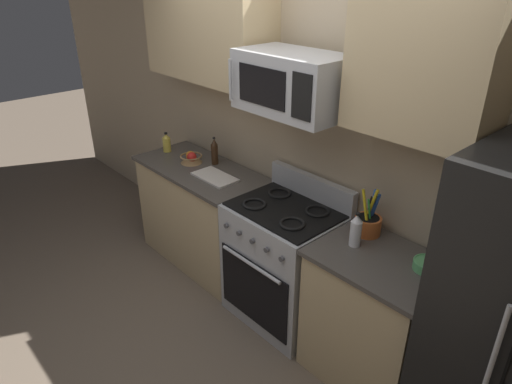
% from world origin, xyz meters
% --- Properties ---
extents(ground_plane, '(16.00, 16.00, 0.00)m').
position_xyz_m(ground_plane, '(0.00, 0.00, 0.00)').
color(ground_plane, '#6B5B4C').
extents(wall_back, '(8.00, 0.10, 2.60)m').
position_xyz_m(wall_back, '(0.00, 0.97, 1.30)').
color(wall_back, tan).
rests_on(wall_back, ground).
extents(counter_left, '(1.23, 0.59, 0.91)m').
position_xyz_m(counter_left, '(-1.01, 0.60, 0.46)').
color(counter_left, tan).
rests_on(counter_left, ground).
extents(range_oven, '(0.76, 0.64, 1.09)m').
position_xyz_m(range_oven, '(-0.00, 0.60, 0.47)').
color(range_oven, '#B2B5BA').
rests_on(range_oven, ground).
extents(counter_right, '(0.77, 0.59, 0.91)m').
position_xyz_m(counter_right, '(0.77, 0.60, 0.46)').
color(counter_right, tan).
rests_on(counter_right, ground).
extents(microwave, '(0.71, 0.44, 0.37)m').
position_xyz_m(microwave, '(-0.00, 0.63, 1.79)').
color(microwave, '#B2B5BA').
extents(upper_cabinets_left, '(1.22, 0.34, 0.76)m').
position_xyz_m(upper_cabinets_left, '(-1.01, 0.75, 2.01)').
color(upper_cabinets_left, tan).
extents(upper_cabinets_right, '(0.76, 0.34, 0.76)m').
position_xyz_m(upper_cabinets_right, '(0.78, 0.75, 2.01)').
color(upper_cabinets_right, tan).
extents(utensil_crock, '(0.17, 0.17, 0.32)m').
position_xyz_m(utensil_crock, '(0.55, 0.77, 0.98)').
color(utensil_crock, '#D1662D').
rests_on(utensil_crock, counter_right).
extents(fruit_basket, '(0.19, 0.19, 0.10)m').
position_xyz_m(fruit_basket, '(-1.14, 0.62, 0.95)').
color(fruit_basket, '#9E7A4C').
rests_on(fruit_basket, counter_left).
extents(cutting_board, '(0.38, 0.21, 0.02)m').
position_xyz_m(cutting_board, '(-0.76, 0.57, 0.92)').
color(cutting_board, silver).
rests_on(cutting_board, counter_left).
extents(bottle_oil, '(0.07, 0.07, 0.18)m').
position_xyz_m(bottle_oil, '(-1.51, 0.61, 0.99)').
color(bottle_oil, gold).
rests_on(bottle_oil, counter_left).
extents(bottle_vinegar, '(0.07, 0.07, 0.22)m').
position_xyz_m(bottle_vinegar, '(0.58, 0.60, 1.01)').
color(bottle_vinegar, silver).
rests_on(bottle_vinegar, counter_right).
extents(bottle_soy, '(0.06, 0.06, 0.24)m').
position_xyz_m(bottle_soy, '(-0.98, 0.75, 1.02)').
color(bottle_soy, '#382314').
rests_on(bottle_soy, counter_left).
extents(prep_bowl, '(0.15, 0.15, 0.06)m').
position_xyz_m(prep_bowl, '(1.01, 0.70, 0.94)').
color(prep_bowl, '#59AD66').
rests_on(prep_bowl, counter_right).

